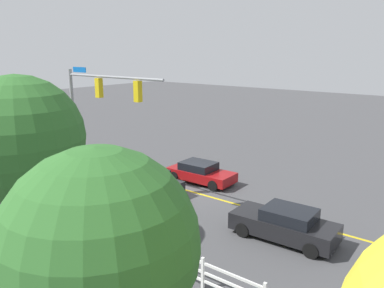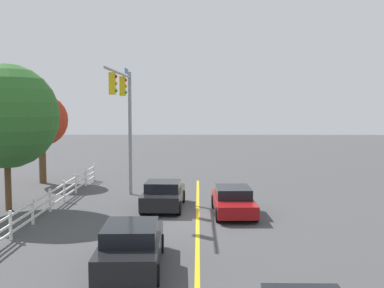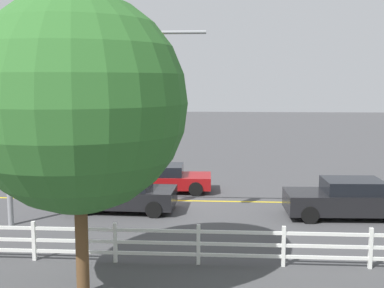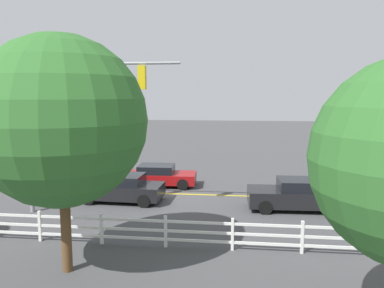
% 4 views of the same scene
% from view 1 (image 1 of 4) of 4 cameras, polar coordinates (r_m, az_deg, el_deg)
% --- Properties ---
extents(ground_plane, '(120.00, 120.00, 0.00)m').
position_cam_1_polar(ground_plane, '(23.01, -0.82, -6.80)').
color(ground_plane, '#444447').
extents(lane_center_stripe, '(28.00, 0.16, 0.01)m').
position_cam_1_polar(lane_center_stripe, '(20.89, 7.82, -9.10)').
color(lane_center_stripe, gold).
rests_on(lane_center_stripe, ground_plane).
extents(signal_assembly, '(7.07, 0.37, 7.15)m').
position_cam_1_polar(signal_assembly, '(21.33, -14.14, 5.09)').
color(signal_assembly, gray).
rests_on(signal_assembly, ground_plane).
extents(car_0, '(4.57, 2.05, 1.46)m').
position_cam_1_polar(car_0, '(17.57, 13.46, -11.37)').
color(car_0, black).
rests_on(car_0, ground_plane).
extents(car_1, '(4.22, 2.08, 1.38)m').
position_cam_1_polar(car_1, '(22.50, -6.47, -5.57)').
color(car_1, black).
rests_on(car_1, ground_plane).
extents(car_3, '(4.31, 2.01, 1.26)m').
position_cam_1_polar(car_3, '(24.21, 1.25, -4.20)').
color(car_3, maroon).
rests_on(car_3, ground_plane).
extents(white_rail_fence, '(26.10, 0.10, 1.15)m').
position_cam_1_polar(white_rail_fence, '(16.13, -8.85, -13.95)').
color(white_rail_fence, white).
rests_on(white_rail_fence, ground_plane).
extents(tree_1, '(5.06, 5.06, 7.16)m').
position_cam_1_polar(tree_1, '(16.65, -23.91, 0.64)').
color(tree_1, brown).
rests_on(tree_1, ground_plane).
extents(tree_2, '(4.15, 4.15, 6.21)m').
position_cam_1_polar(tree_2, '(8.39, -13.34, -14.38)').
color(tree_2, brown).
rests_on(tree_2, ground_plane).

